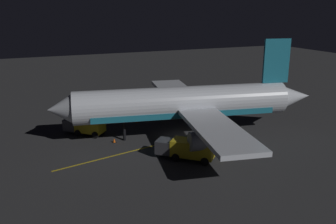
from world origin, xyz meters
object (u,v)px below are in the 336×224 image
ground_crew_worker (81,129)px  traffic_cone_near_right (137,121)px  catering_truck (187,149)px  baggage_truck (86,125)px  traffic_cone_near_left (114,141)px  airliner (187,104)px

ground_crew_worker → traffic_cone_near_right: (2.69, -8.59, -0.64)m
catering_truck → ground_crew_worker: size_ratio=3.51×
baggage_truck → catering_truck: size_ratio=0.88×
traffic_cone_near_left → traffic_cone_near_right: 8.60m
ground_crew_worker → traffic_cone_near_left: size_ratio=3.16×
airliner → ground_crew_worker: 14.15m
ground_crew_worker → traffic_cone_near_left: 5.24m
baggage_truck → traffic_cone_near_right: 8.28m
catering_truck → traffic_cone_near_right: bearing=2.5°
airliner → ground_crew_worker: (5.39, 12.63, -3.44)m
traffic_cone_near_right → baggage_truck: bearing=106.6°
airliner → baggage_truck: 13.57m
catering_truck → baggage_truck: bearing=33.9°
traffic_cone_near_left → traffic_cone_near_right: size_ratio=1.00×
baggage_truck → ground_crew_worker: size_ratio=3.10×
catering_truck → traffic_cone_near_right: 15.12m
catering_truck → airliner: bearing=-25.7°
baggage_truck → traffic_cone_near_right: size_ratio=9.81×
baggage_truck → ground_crew_worker: bearing=116.4°
ground_crew_worker → traffic_cone_near_right: size_ratio=3.16×
baggage_truck → ground_crew_worker: baggage_truck is taller
airliner → traffic_cone_near_right: 9.91m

